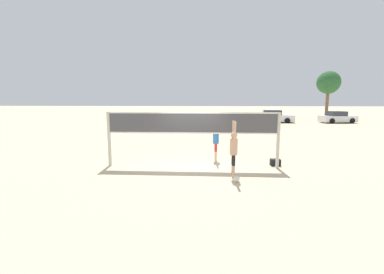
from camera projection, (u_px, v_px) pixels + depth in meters
ground_plane at (192, 167)px, 10.94m from camera, size 200.00×200.00×0.00m
volleyball_net at (192, 129)px, 10.70m from camera, size 7.26×0.14×2.32m
player_spiker at (234, 148)px, 9.31m from camera, size 0.28×0.70×2.08m
player_blocker at (216, 139)px, 11.93m from camera, size 0.28×0.68×1.97m
volleyball at (237, 179)px, 8.88m from camera, size 0.22×0.22×0.22m
gear_bag at (275, 162)px, 11.09m from camera, size 0.42×0.30×0.28m
parked_car_near at (273, 117)px, 32.02m from camera, size 4.93×2.41×1.52m
parked_car_mid at (337, 118)px, 31.33m from camera, size 4.34×2.38×1.42m
tree_left_cluster at (328, 83)px, 35.50m from camera, size 3.12×3.12×6.73m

